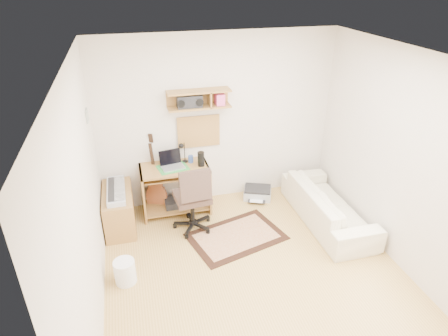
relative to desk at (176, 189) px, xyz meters
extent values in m
cube|color=tan|center=(0.73, -1.73, -0.38)|extent=(3.60, 4.00, 0.01)
cube|color=white|center=(0.73, -1.73, 2.23)|extent=(3.60, 4.00, 0.01)
cube|color=beige|center=(0.73, 0.28, 0.93)|extent=(3.60, 0.01, 2.60)
cube|color=beige|center=(-1.08, -1.73, 0.93)|extent=(0.01, 4.00, 2.60)
cube|color=beige|center=(2.53, -1.73, 0.93)|extent=(0.01, 4.00, 2.60)
cube|color=#A17339|center=(0.43, 0.15, 1.32)|extent=(0.90, 0.25, 0.26)
cube|color=#A58152|center=(0.43, 0.25, 0.79)|extent=(0.64, 0.03, 0.49)
cube|color=#4C8CBF|center=(-1.06, -0.23, 1.34)|extent=(0.02, 0.20, 0.15)
cylinder|color=black|center=(0.39, -0.05, 0.48)|extent=(0.10, 0.10, 0.22)
cylinder|color=#304A91|center=(0.27, 0.10, 0.43)|extent=(0.08, 0.08, 0.11)
cube|color=black|center=(0.29, 0.15, 1.30)|extent=(0.35, 0.16, 0.18)
cube|color=#CFB88B|center=(0.70, -0.88, -0.37)|extent=(1.43, 1.14, 0.02)
cube|color=#A17339|center=(-0.85, -0.18, -0.10)|extent=(0.40, 0.90, 0.55)
cube|color=#B2B5BA|center=(-0.85, -0.18, 0.21)|extent=(0.24, 0.77, 0.07)
cylinder|color=white|center=(-0.82, -1.38, -0.22)|extent=(0.29, 0.29, 0.30)
cube|color=#A5A8AA|center=(1.33, 0.05, -0.29)|extent=(0.53, 0.47, 0.16)
imported|color=beige|center=(2.11, -0.82, -0.02)|extent=(0.53, 1.82, 0.71)
camera|label=1|loc=(-0.57, -5.08, 2.99)|focal=31.23mm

